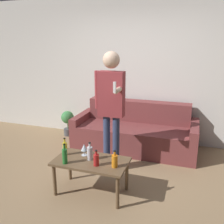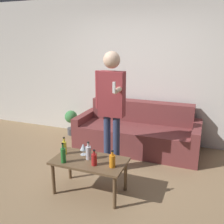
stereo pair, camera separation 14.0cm
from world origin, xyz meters
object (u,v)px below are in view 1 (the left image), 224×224
couch (135,132)px  bottle_orange (65,148)px  coffee_table (91,165)px  person_standing_front (111,101)px

couch → bottle_orange: (-0.58, -1.52, 0.25)m
coffee_table → person_standing_front: 0.95m
bottle_orange → person_standing_front: 0.92m
couch → person_standing_front: (-0.15, -0.91, 0.78)m
coffee_table → bottle_orange: 0.41m
couch → coffee_table: bearing=-97.3°
couch → person_standing_front: person_standing_front is taller
coffee_table → bottle_orange: (-0.38, 0.04, 0.15)m
bottle_orange → person_standing_front: size_ratio=0.13×
couch → bottle_orange: 1.65m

